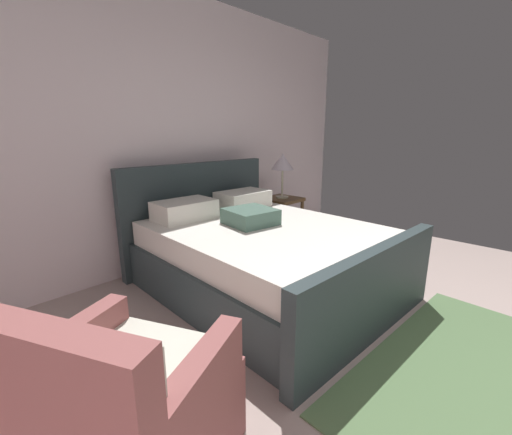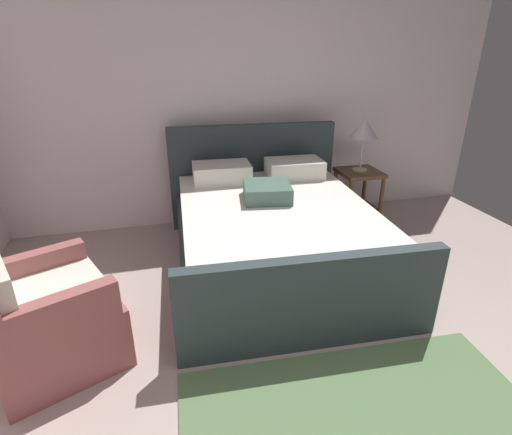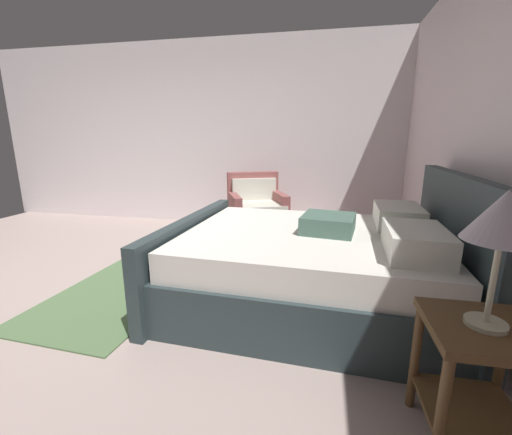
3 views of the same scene
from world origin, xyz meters
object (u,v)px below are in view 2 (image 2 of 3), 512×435
object	(u,v)px
bed	(273,231)
nightstand_right	(358,188)
table_lamp_right	(364,129)
armchair	(43,317)

from	to	relation	value
bed	nightstand_right	distance (m)	1.41
bed	table_lamp_right	distance (m)	1.57
table_lamp_right	nightstand_right	bearing A→B (deg)	-146.31
nightstand_right	table_lamp_right	xyz separation A→B (m)	(0.00, 0.00, 0.65)
nightstand_right	table_lamp_right	size ratio (longest dim) A/B	1.05
bed	nightstand_right	size ratio (longest dim) A/B	3.82
armchair	table_lamp_right	bearing A→B (deg)	27.97
bed	table_lamp_right	world-z (taller)	table_lamp_right
nightstand_right	table_lamp_right	bearing A→B (deg)	33.69
armchair	bed	bearing A→B (deg)	25.78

